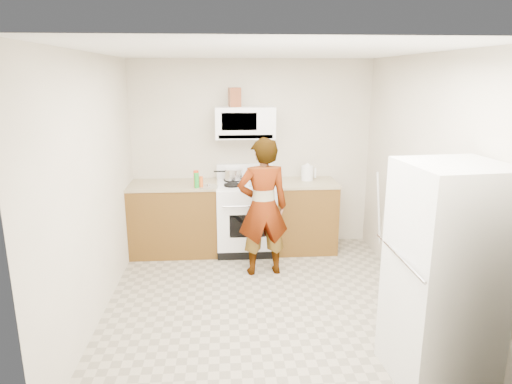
{
  "coord_description": "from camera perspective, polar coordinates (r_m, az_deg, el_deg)",
  "views": [
    {
      "loc": [
        -0.38,
        -4.28,
        2.3
      ],
      "look_at": [
        -0.03,
        0.55,
        1.05
      ],
      "focal_mm": 32.0,
      "sensor_mm": 36.0,
      "label": 1
    }
  ],
  "objects": [
    {
      "name": "floor",
      "position": [
        4.87,
        0.88,
        -13.68
      ],
      "size": [
        3.6,
        3.6,
        0.0
      ],
      "primitive_type": "plane",
      "color": "gray",
      "rests_on": "ground"
    },
    {
      "name": "back_wall",
      "position": [
        6.17,
        -0.51,
        4.7
      ],
      "size": [
        3.2,
        0.02,
        2.5
      ],
      "primitive_type": "cube",
      "color": "beige",
      "rests_on": "floor"
    },
    {
      "name": "right_wall",
      "position": [
        4.82,
        20.12,
        1.03
      ],
      "size": [
        0.02,
        3.6,
        2.5
      ],
      "primitive_type": "cube",
      "color": "beige",
      "rests_on": "floor"
    },
    {
      "name": "cabinet_left",
      "position": [
        6.09,
        -10.14,
        -3.41
      ],
      "size": [
        1.12,
        0.62,
        0.9
      ],
      "primitive_type": "cube",
      "color": "brown",
      "rests_on": "floor"
    },
    {
      "name": "counter_left",
      "position": [
        5.97,
        -10.34,
        0.87
      ],
      "size": [
        1.14,
        0.64,
        0.03
      ],
      "primitive_type": "cube",
      "color": "#998F67",
      "rests_on": "cabinet_left"
    },
    {
      "name": "cabinet_right",
      "position": [
        6.15,
        6.03,
        -3.09
      ],
      "size": [
        0.8,
        0.62,
        0.9
      ],
      "primitive_type": "cube",
      "color": "brown",
      "rests_on": "floor"
    },
    {
      "name": "counter_right",
      "position": [
        6.02,
        6.15,
        1.15
      ],
      "size": [
        0.82,
        0.64,
        0.03
      ],
      "primitive_type": "cube",
      "color": "#998F67",
      "rests_on": "cabinet_right"
    },
    {
      "name": "gas_range",
      "position": [
        6.04,
        -1.26,
        -2.97
      ],
      "size": [
        0.76,
        0.65,
        1.13
      ],
      "color": "white",
      "rests_on": "floor"
    },
    {
      "name": "microwave",
      "position": [
        5.92,
        -1.38,
        8.69
      ],
      "size": [
        0.76,
        0.38,
        0.4
      ],
      "primitive_type": "cube",
      "color": "white",
      "rests_on": "back_wall"
    },
    {
      "name": "person",
      "position": [
        5.26,
        0.87,
        -1.91
      ],
      "size": [
        0.63,
        0.45,
        1.63
      ],
      "primitive_type": "imported",
      "rotation": [
        0.0,
        0.0,
        3.25
      ],
      "color": "tan",
      "rests_on": "floor"
    },
    {
      "name": "fridge",
      "position": [
        3.71,
        22.6,
        -9.65
      ],
      "size": [
        0.77,
        0.77,
        1.7
      ],
      "primitive_type": "cube",
      "rotation": [
        0.0,
        0.0,
        0.1
      ],
      "color": "silver",
      "rests_on": "floor"
    },
    {
      "name": "kettle",
      "position": [
        6.08,
        6.42,
        2.37
      ],
      "size": [
        0.21,
        0.21,
        0.19
      ],
      "primitive_type": "cylinder",
      "rotation": [
        0.0,
        0.0,
        -0.44
      ],
      "color": "white",
      "rests_on": "counter_right"
    },
    {
      "name": "jug",
      "position": [
        5.86,
        -2.69,
        11.75
      ],
      "size": [
        0.16,
        0.16,
        0.24
      ],
      "primitive_type": "cube",
      "rotation": [
        0.0,
        0.0,
        0.19
      ],
      "color": "brown",
      "rests_on": "microwave"
    },
    {
      "name": "saucepan",
      "position": [
        6.03,
        -2.82,
        2.22
      ],
      "size": [
        0.3,
        0.3,
        0.13
      ],
      "primitive_type": "cylinder",
      "rotation": [
        0.0,
        0.0,
        0.31
      ],
      "color": "silver",
      "rests_on": "gas_range"
    },
    {
      "name": "tray",
      "position": [
        5.79,
        0.39,
        1.07
      ],
      "size": [
        0.26,
        0.18,
        0.05
      ],
      "primitive_type": "cube",
      "rotation": [
        0.0,
        0.0,
        -0.1
      ],
      "color": "white",
      "rests_on": "gas_range"
    },
    {
      "name": "bottle_spray",
      "position": [
        5.69,
        -7.48,
        1.62
      ],
      "size": [
        0.07,
        0.07,
        0.22
      ],
      "primitive_type": "cylinder",
      "rotation": [
        0.0,
        0.0,
        0.02
      ],
      "color": "red",
      "rests_on": "counter_left"
    },
    {
      "name": "bottle_hot_sauce",
      "position": [
        5.7,
        -6.87,
        1.27
      ],
      "size": [
        0.06,
        0.06,
        0.14
      ],
      "primitive_type": "cylinder",
      "rotation": [
        0.0,
        0.0,
        0.43
      ],
      "color": "#CB4E16",
      "rests_on": "counter_left"
    },
    {
      "name": "bottle_green_cap",
      "position": [
        5.68,
        -7.45,
        1.47
      ],
      "size": [
        0.06,
        0.06,
        0.19
      ],
      "primitive_type": "cylinder",
      "rotation": [
        0.0,
        0.0,
        -0.03
      ],
      "color": "#1A8F28",
      "rests_on": "counter_left"
    },
    {
      "name": "pot_lid",
      "position": [
        5.71,
        -5.96,
        0.67
      ],
      "size": [
        0.29,
        0.29,
        0.01
      ],
      "primitive_type": "cylinder",
      "rotation": [
        0.0,
        0.0,
        -0.17
      ],
      "color": "silver",
      "rests_on": "counter_left"
    },
    {
      "name": "broom",
      "position": [
        5.93,
        15.12,
        -2.83
      ],
      "size": [
        0.19,
        0.18,
        1.15
      ],
      "primitive_type": "cylinder",
      "rotation": [
        0.14,
        -0.14,
        -0.03
      ],
      "color": "white",
      "rests_on": "floor"
    }
  ]
}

